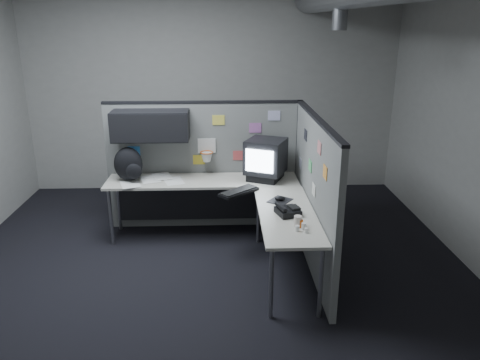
{
  "coord_description": "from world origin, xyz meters",
  "views": [
    {
      "loc": [
        0.15,
        -4.37,
        2.53
      ],
      "look_at": [
        0.33,
        0.35,
        0.93
      ],
      "focal_mm": 35.0,
      "sensor_mm": 36.0,
      "label": 1
    }
  ],
  "objects_px": {
    "monitor": "(266,159)",
    "keyboard": "(239,192)",
    "desk": "(223,197)",
    "backpack": "(129,165)",
    "phone": "(287,211)"
  },
  "relations": [
    {
      "from": "desk",
      "to": "phone",
      "type": "height_order",
      "value": "phone"
    },
    {
      "from": "desk",
      "to": "monitor",
      "type": "distance_m",
      "value": 0.7
    },
    {
      "from": "monitor",
      "to": "keyboard",
      "type": "distance_m",
      "value": 0.64
    },
    {
      "from": "phone",
      "to": "backpack",
      "type": "height_order",
      "value": "backpack"
    },
    {
      "from": "desk",
      "to": "backpack",
      "type": "distance_m",
      "value": 1.19
    },
    {
      "from": "monitor",
      "to": "keyboard",
      "type": "bearing_deg",
      "value": -145.27
    },
    {
      "from": "keyboard",
      "to": "phone",
      "type": "height_order",
      "value": "phone"
    },
    {
      "from": "desk",
      "to": "monitor",
      "type": "bearing_deg",
      "value": 29.34
    },
    {
      "from": "desk",
      "to": "phone",
      "type": "relative_size",
      "value": 8.38
    },
    {
      "from": "desk",
      "to": "monitor",
      "type": "xyz_separation_m",
      "value": [
        0.51,
        0.29,
        0.37
      ]
    },
    {
      "from": "desk",
      "to": "phone",
      "type": "bearing_deg",
      "value": -52.74
    },
    {
      "from": "phone",
      "to": "backpack",
      "type": "distance_m",
      "value": 2.07
    },
    {
      "from": "keyboard",
      "to": "monitor",
      "type": "bearing_deg",
      "value": 58.08
    },
    {
      "from": "monitor",
      "to": "phone",
      "type": "bearing_deg",
      "value": -104.7
    },
    {
      "from": "phone",
      "to": "monitor",
      "type": "bearing_deg",
      "value": 88.81
    }
  ]
}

